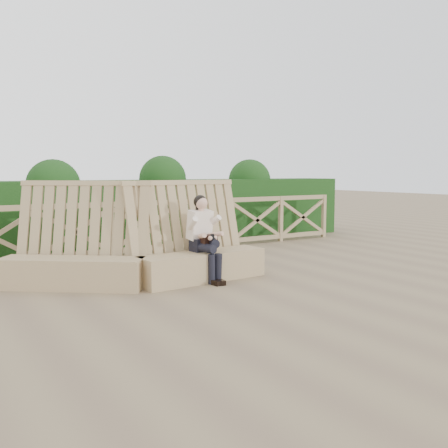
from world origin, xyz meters
TOP-DOWN VIEW (x-y plane):
  - ground at (0.00, 0.00)m, footprint 60.00×60.00m
  - bench at (-1.17, 1.05)m, footprint 3.89×1.91m
  - woman at (-0.21, 0.72)m, footprint 0.39×0.80m
  - guardrail at (0.00, 3.50)m, footprint 10.10×0.09m
  - hedge at (0.00, 4.70)m, footprint 12.00×1.20m

SIDE VIEW (x-z plane):
  - ground at x=0.00m, z-range 0.00..0.00m
  - bench at x=-1.17m, z-range -0.39..1.19m
  - guardrail at x=0.00m, z-range 0.00..1.10m
  - woman at x=-0.21m, z-range 0.05..1.38m
  - hedge at x=0.00m, z-range 0.00..1.50m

